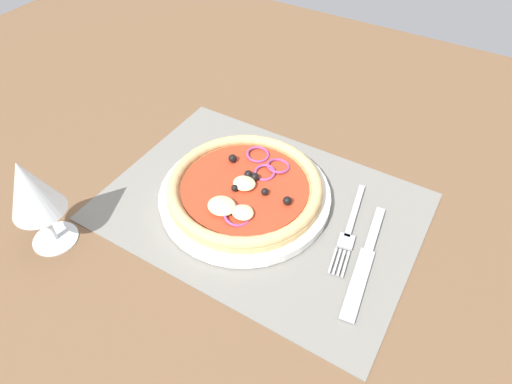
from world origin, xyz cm
name	(u,v)px	position (x,y,z in cm)	size (l,w,h in cm)	color
ground_plane	(261,212)	(0.00, 0.00, -1.20)	(190.00, 140.00, 2.40)	brown
placemat	(261,206)	(0.00, 0.00, 0.20)	(47.33, 34.15, 0.40)	slate
plate	(244,196)	(2.87, 0.19, 1.14)	(26.63, 26.63, 1.48)	silver
pizza	(244,188)	(2.84, 0.24, 2.97)	(23.95, 23.95, 2.64)	tan
fork	(348,232)	(-13.76, -1.84, 0.62)	(4.53, 18.00, 0.44)	#B2B5BA
knife	(365,260)	(-17.68, 1.75, 0.65)	(4.23, 20.05, 0.62)	#B2B5BA
wine_glass	(30,191)	(22.45, 20.73, 10.05)	(7.20, 7.20, 14.90)	silver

